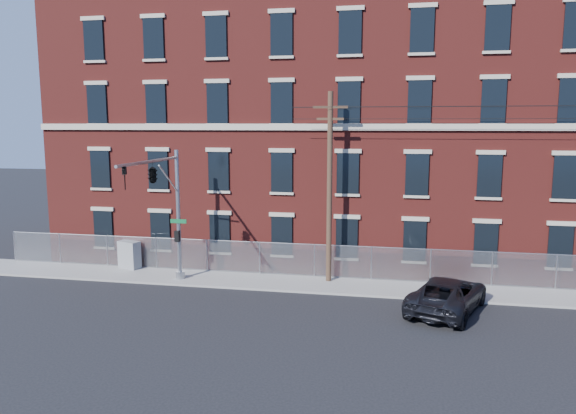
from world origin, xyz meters
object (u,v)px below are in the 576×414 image
Objects in this scene: utility_pole_near at (330,184)px; utility_cabinet at (129,255)px; pickup_truck at (447,294)px; traffic_signal_mast at (159,187)px.

utility_pole_near is 6.26× the size of utility_cabinet.
utility_pole_near reaches higher than utility_cabinet.
utility_cabinet is (-17.56, 3.85, 0.13)m from pickup_truck.
utility_cabinet is at bearing 134.28° from traffic_signal_mast.
traffic_signal_mast is 6.96m from utility_cabinet.
traffic_signal_mast is at bearing -26.18° from utility_cabinet.
utility_cabinet is (-11.72, 0.40, -4.42)m from utility_pole_near.
utility_pole_near is 1.77× the size of pickup_truck.
traffic_signal_mast is 0.70× the size of utility_pole_near.
utility_cabinet is at bearing 178.05° from utility_pole_near.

